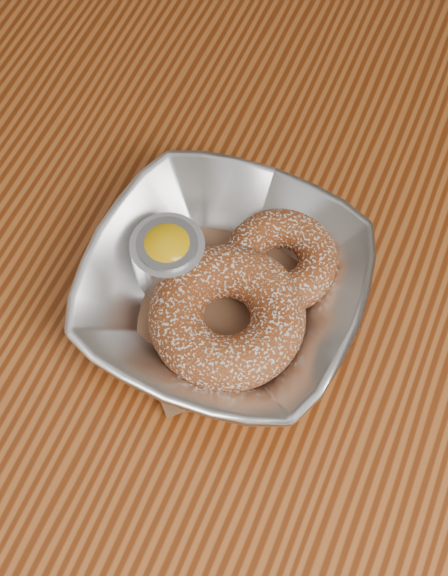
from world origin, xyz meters
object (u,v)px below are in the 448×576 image
at_px(donut_back, 281,260).
at_px(donut_front, 227,316).
at_px(table, 334,311).
at_px(serving_bowl, 224,291).
at_px(ramekin, 169,256).

xyz_separation_m(donut_back, donut_front, (-0.02, -0.06, 0.00)).
xyz_separation_m(table, donut_back, (-0.05, -0.04, 0.12)).
height_order(serving_bowl, donut_front, same).
bearing_deg(donut_front, ramekin, 155.32).
relative_size(serving_bowl, donut_back, 2.37).
bearing_deg(donut_back, serving_bowl, -125.65).
bearing_deg(donut_back, ramekin, -156.05).
relative_size(donut_front, ramekin, 2.06).
relative_size(table, ramekin, 21.33).
distance_m(table, ramekin, 0.20).
relative_size(serving_bowl, donut_front, 1.80).
xyz_separation_m(serving_bowl, donut_back, (0.03, 0.04, -0.00)).
xyz_separation_m(table, ramekin, (-0.12, -0.07, 0.13)).
xyz_separation_m(donut_back, ramekin, (-0.08, -0.03, 0.01)).
bearing_deg(donut_front, serving_bowl, 118.73).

